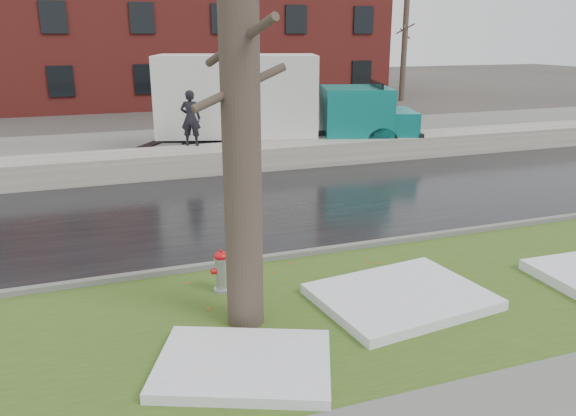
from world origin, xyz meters
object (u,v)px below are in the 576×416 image
object	(u,v)px
fire_hydrant	(222,269)
worker	(191,118)
tree	(240,93)
box_truck	(269,103)

from	to	relation	value
fire_hydrant	worker	bearing A→B (deg)	78.32
worker	fire_hydrant	bearing A→B (deg)	106.30
fire_hydrant	tree	distance (m)	3.19
box_truck	fire_hydrant	bearing A→B (deg)	-95.32
fire_hydrant	worker	distance (m)	9.47
fire_hydrant	tree	bearing A→B (deg)	-89.66
tree	worker	xyz separation A→B (m)	(1.17, 10.46, -1.78)
tree	box_truck	size ratio (longest dim) A/B	0.64
tree	worker	bearing A→B (deg)	83.63
tree	worker	world-z (taller)	tree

